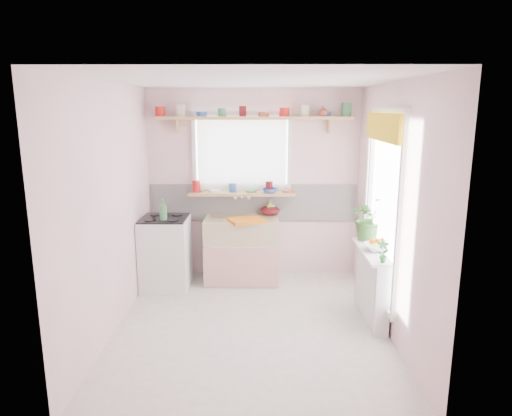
{
  "coord_description": "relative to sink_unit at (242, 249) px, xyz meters",
  "views": [
    {
      "loc": [
        0.09,
        -4.43,
        2.25
      ],
      "look_at": [
        0.04,
        0.55,
        1.15
      ],
      "focal_mm": 32.0,
      "sensor_mm": 36.0,
      "label": 1
    }
  ],
  "objects": [
    {
      "name": "jade_plant",
      "position": [
        1.48,
        -0.7,
        0.6
      ],
      "size": [
        0.56,
        0.53,
        0.51
      ],
      "primitive_type": "imported",
      "rotation": [
        0.0,
        0.0,
        0.33
      ],
      "color": "#346227",
      "rests_on": "radiator_ledge"
    },
    {
      "name": "shelf_crockery",
      "position": [
        0.13,
        0.18,
        1.76
      ],
      "size": [
        2.47,
        0.11,
        0.12
      ],
      "color": "red",
      "rests_on": "pine_shelf"
    },
    {
      "name": "fruit_bowl",
      "position": [
        1.48,
        -1.12,
        0.38
      ],
      "size": [
        0.29,
        0.29,
        0.07
      ],
      "primitive_type": "imported",
      "rotation": [
        0.0,
        0.0,
        0.02
      ],
      "color": "silver",
      "rests_on": "radiator_ledge"
    },
    {
      "name": "fruit",
      "position": [
        1.49,
        -1.11,
        0.44
      ],
      "size": [
        0.2,
        0.14,
        0.1
      ],
      "color": "orange",
      "rests_on": "fruit_bowl"
    },
    {
      "name": "colander",
      "position": [
        0.37,
        0.21,
        0.48
      ],
      "size": [
        0.34,
        0.34,
        0.12
      ],
      "primitive_type": "ellipsoid",
      "rotation": [
        0.0,
        0.0,
        -0.36
      ],
      "color": "#5A0F16",
      "rests_on": "sink_unit"
    },
    {
      "name": "sill_cup",
      "position": [
        -0.53,
        0.25,
        0.78
      ],
      "size": [
        0.18,
        0.18,
        0.11
      ],
      "primitive_type": "imported",
      "rotation": [
        0.0,
        0.0,
        0.41
      ],
      "color": "silver",
      "rests_on": "windowsill"
    },
    {
      "name": "room",
      "position": [
        0.81,
        -0.43,
        0.94
      ],
      "size": [
        3.2,
        3.2,
        3.2
      ],
      "color": "white",
      "rests_on": "ground"
    },
    {
      "name": "pine_shelf",
      "position": [
        0.15,
        0.18,
        1.69
      ],
      "size": [
        2.52,
        0.24,
        0.04
      ],
      "primitive_type": "cube",
      "color": "tan",
      "rests_on": "room"
    },
    {
      "name": "dish_tray",
      "position": [
        0.07,
        -0.19,
        0.44
      ],
      "size": [
        0.51,
        0.46,
        0.04
      ],
      "primitive_type": "cube",
      "rotation": [
        0.0,
        0.0,
        0.43
      ],
      "color": "orange",
      "rests_on": "sink_unit"
    },
    {
      "name": "sill_crockery",
      "position": [
        -0.05,
        0.19,
        0.78
      ],
      "size": [
        1.35,
        0.11,
        0.12
      ],
      "color": "red",
      "rests_on": "windowsill"
    },
    {
      "name": "radiator_ledge",
      "position": [
        1.45,
        -1.09,
        -0.03
      ],
      "size": [
        0.22,
        0.95,
        0.78
      ],
      "color": "white",
      "rests_on": "ground"
    },
    {
      "name": "cooker_bottle",
      "position": [
        -0.93,
        -0.35,
        0.61
      ],
      "size": [
        0.13,
        0.13,
        0.25
      ],
      "primitive_type": "imported",
      "rotation": [
        0.0,
        0.0,
        0.41
      ],
      "color": "#438751",
      "rests_on": "cooker"
    },
    {
      "name": "herb_pot",
      "position": [
        1.43,
        -1.49,
        0.46
      ],
      "size": [
        0.12,
        0.08,
        0.23
      ],
      "primitive_type": "imported",
      "rotation": [
        0.0,
        0.0,
        0.01
      ],
      "color": "#2A692B",
      "rests_on": "radiator_ledge"
    },
    {
      "name": "shelf_vase",
      "position": [
        1.03,
        0.12,
        1.77
      ],
      "size": [
        0.16,
        0.16,
        0.13
      ],
      "primitive_type": "imported",
      "rotation": [
        0.0,
        0.0,
        -0.31
      ],
      "color": "#A14231",
      "rests_on": "pine_shelf"
    },
    {
      "name": "sink_unit",
      "position": [
        0.0,
        0.0,
        0.0
      ],
      "size": [
        0.95,
        0.65,
        1.11
      ],
      "color": "white",
      "rests_on": "ground"
    },
    {
      "name": "sill_bowl",
      "position": [
        0.37,
        0.13,
        0.76
      ],
      "size": [
        0.23,
        0.23,
        0.06
      ],
      "primitive_type": "imported",
      "rotation": [
        0.0,
        0.0,
        -0.21
      ],
      "color": "#3450A9",
      "rests_on": "windowsill"
    },
    {
      "name": "soap_bottle_sink",
      "position": [
        0.37,
        0.21,
        0.52
      ],
      "size": [
        0.12,
        0.12,
        0.2
      ],
      "primitive_type": "imported",
      "rotation": [
        0.0,
        0.0,
        0.36
      ],
      "color": "#CBCF5C",
      "rests_on": "sink_unit"
    },
    {
      "name": "cooker",
      "position": [
        -0.95,
        -0.24,
        0.03
      ],
      "size": [
        0.58,
        0.58,
        0.93
      ],
      "color": "white",
      "rests_on": "ground"
    },
    {
      "name": "windowsill",
      "position": [
        -0.0,
        0.19,
        0.71
      ],
      "size": [
        1.4,
        0.22,
        0.04
      ],
      "primitive_type": "cube",
      "color": "tan",
      "rests_on": "room"
    }
  ]
}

